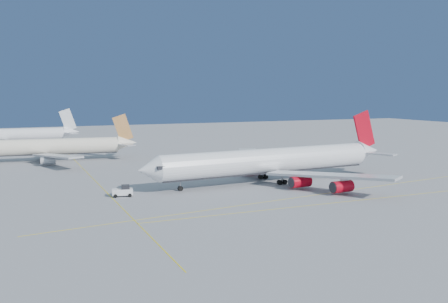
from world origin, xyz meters
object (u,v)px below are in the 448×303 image
Objects in this scene: airliner_virgin at (274,161)px; airliner_etihad at (48,147)px; pushback_tug at (123,191)px; airliner_third at (8,135)px.

airliner_virgin is 1.22× the size of airliner_etihad.
pushback_tug is at bearing 179.33° from airliner_virgin.
airliner_virgin is at bearing 14.57° from pushback_tug.
airliner_third is at bearing 111.21° from pushback_tug.
airliner_third is 123.32m from pushback_tug.
airliner_virgin is at bearing -45.33° from airliner_etihad.
pushback_tug is at bearing -74.32° from airliner_etihad.
airliner_virgin is 15.19× the size of pushback_tug.
airliner_etihad reaches higher than pushback_tug.
airliner_third is 12.38× the size of pushback_tug.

